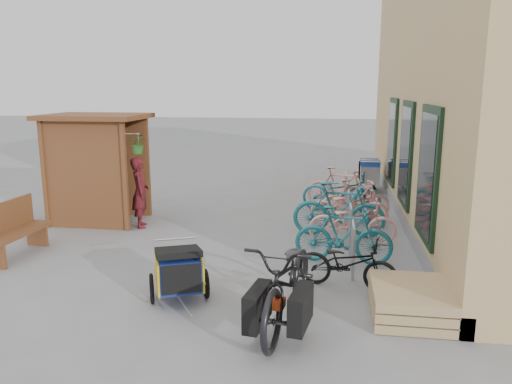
# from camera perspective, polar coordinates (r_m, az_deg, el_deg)

# --- Properties ---
(ground) EXTENTS (80.00, 80.00, 0.00)m
(ground) POSITION_cam_1_polar(r_m,az_deg,el_deg) (8.55, -4.87, -8.55)
(ground) COLOR gray
(kiosk) EXTENTS (2.49, 1.65, 2.40)m
(kiosk) POSITION_cam_1_polar(r_m,az_deg,el_deg) (11.58, -18.12, 4.25)
(kiosk) COLOR brown
(kiosk) RESTS_ON ground
(bike_rack) EXTENTS (0.05, 5.35, 0.86)m
(bike_rack) POSITION_cam_1_polar(r_m,az_deg,el_deg) (10.49, 10.52, -1.88)
(bike_rack) COLOR #A5A8AD
(bike_rack) RESTS_ON ground
(pallet_stack) EXTENTS (1.00, 1.20, 0.40)m
(pallet_stack) POSITION_cam_1_polar(r_m,az_deg,el_deg) (7.05, 17.19, -11.85)
(pallet_stack) COLOR tan
(pallet_stack) RESTS_ON ground
(bench) EXTENTS (0.55, 1.58, 0.99)m
(bench) POSITION_cam_1_polar(r_m,az_deg,el_deg) (9.90, -26.16, -3.83)
(bench) COLOR brown
(bench) RESTS_ON ground
(shopping_carts) EXTENTS (0.55, 1.52, 0.99)m
(shopping_carts) POSITION_cam_1_polar(r_m,az_deg,el_deg) (14.82, 12.73, 2.31)
(shopping_carts) COLOR silver
(shopping_carts) RESTS_ON ground
(child_trailer) EXTENTS (0.93, 1.40, 0.82)m
(child_trailer) POSITION_cam_1_polar(r_m,az_deg,el_deg) (7.23, -8.83, -8.73)
(child_trailer) COLOR navy
(child_trailer) RESTS_ON ground
(cargo_bike) EXTENTS (1.11, 2.33, 1.18)m
(cargo_bike) POSITION_cam_1_polar(r_m,az_deg,el_deg) (6.39, 3.76, -10.22)
(cargo_bike) COLOR black
(cargo_bike) RESTS_ON ground
(person_kiosk) EXTENTS (0.54, 0.65, 1.52)m
(person_kiosk) POSITION_cam_1_polar(r_m,az_deg,el_deg) (10.98, -13.09, -0.05)
(person_kiosk) COLOR maroon
(person_kiosk) RESTS_ON ground
(bike_0) EXTENTS (1.60, 0.89, 0.80)m
(bike_0) POSITION_cam_1_polar(r_m,az_deg,el_deg) (7.66, 10.38, -8.03)
(bike_0) COLOR black
(bike_0) RESTS_ON ground
(bike_1) EXTENTS (1.70, 0.61, 1.00)m
(bike_1) POSITION_cam_1_polar(r_m,az_deg,el_deg) (8.69, 9.98, -4.88)
(bike_1) COLOR teal
(bike_1) RESTS_ON ground
(bike_2) EXTENTS (1.68, 0.60, 0.88)m
(bike_2) POSITION_cam_1_polar(r_m,az_deg,el_deg) (9.78, 10.99, -3.36)
(bike_2) COLOR #F6A59F
(bike_2) RESTS_ON ground
(bike_3) EXTENTS (1.88, 0.62, 1.11)m
(bike_3) POSITION_cam_1_polar(r_m,az_deg,el_deg) (10.19, 9.47, -2.02)
(bike_3) COLOR teal
(bike_3) RESTS_ON ground
(bike_4) EXTENTS (1.70, 0.63, 0.88)m
(bike_4) POSITION_cam_1_polar(r_m,az_deg,el_deg) (10.96, 10.59, -1.67)
(bike_4) COLOR #F6A59F
(bike_4) RESTS_ON ground
(bike_5) EXTENTS (1.67, 0.81, 0.97)m
(bike_5) POSITION_cam_1_polar(r_m,az_deg,el_deg) (11.40, 11.27, -0.96)
(bike_5) COLOR #F6A59F
(bike_5) RESTS_ON ground
(bike_6) EXTENTS (1.98, 0.96, 1.00)m
(bike_6) POSITION_cam_1_polar(r_m,az_deg,el_deg) (12.19, 9.74, 0.01)
(bike_6) COLOR teal
(bike_6) RESTS_ON ground
(bike_7) EXTENTS (1.81, 0.95, 1.05)m
(bike_7) POSITION_cam_1_polar(r_m,az_deg,el_deg) (12.52, 9.65, 0.45)
(bike_7) COLOR #F6A59F
(bike_7) RESTS_ON ground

